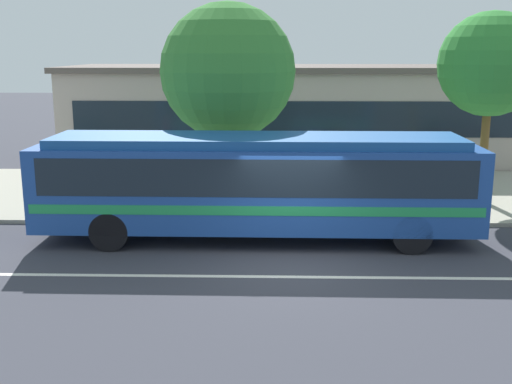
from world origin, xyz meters
The scene contains 10 objects.
ground_plane centered at (0.00, 0.00, 0.00)m, with size 120.00×120.00×0.00m, color #373842.
sidewalk_slab centered at (0.00, 7.41, 0.06)m, with size 60.00×8.00×0.12m, color #9E9A8A.
lane_stripe_center centered at (0.00, -0.80, 0.00)m, with size 56.00×0.16×0.01m, color silver.
transit_bus centered at (-0.86, 2.06, 1.64)m, with size 11.61×2.56×2.82m.
pedestrian_waiting_near_sign centered at (-5.83, 5.37, 1.07)m, with size 0.47×0.47×1.63m.
pedestrian_walking_along_curb centered at (-1.72, 4.06, 1.10)m, with size 0.48×0.48×1.67m.
bus_stop_sign centered at (3.74, 3.91, 1.66)m, with size 0.08×0.44×2.39m.
street_tree_near_stop centered at (-1.85, 5.64, 4.35)m, with size 4.22×4.22×6.35m.
street_tree_mid_block centered at (6.45, 6.19, 4.55)m, with size 3.31×3.31×6.10m.
station_building centered at (0.45, 14.66, 2.16)m, with size 20.20×6.77×4.30m.
Camera 1 is at (-0.49, -14.17, 5.02)m, focal length 43.94 mm.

